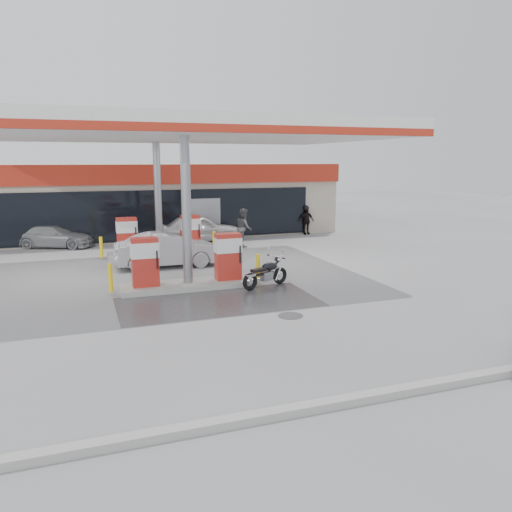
{
  "coord_description": "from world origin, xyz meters",
  "views": [
    {
      "loc": [
        -3.34,
        -14.09,
        4.23
      ],
      "look_at": [
        1.95,
        0.68,
        1.2
      ],
      "focal_mm": 35.0,
      "sensor_mm": 36.0,
      "label": 1
    }
  ],
  "objects_px": {
    "parked_car_left": "(55,236)",
    "sedan_white": "(199,228)",
    "parked_car_right": "(241,222)",
    "pump_island_near": "(188,267)",
    "hatchback_silver": "(168,250)",
    "attendant": "(244,228)",
    "biker_walking": "(306,221)",
    "pump_island_far": "(160,240)",
    "parked_motorcycle": "(266,274)"
  },
  "relations": [
    {
      "from": "parked_car_left",
      "to": "sedan_white",
      "type": "bearing_deg",
      "value": -73.12
    },
    {
      "from": "parked_car_left",
      "to": "parked_car_right",
      "type": "bearing_deg",
      "value": -55.63
    },
    {
      "from": "pump_island_near",
      "to": "hatchback_silver",
      "type": "xyz_separation_m",
      "value": [
        -0.05,
        3.6,
        -0.02
      ]
    },
    {
      "from": "attendant",
      "to": "parked_car_left",
      "type": "height_order",
      "value": "attendant"
    },
    {
      "from": "sedan_white",
      "to": "biker_walking",
      "type": "relative_size",
      "value": 2.67
    },
    {
      "from": "hatchback_silver",
      "to": "sedan_white",
      "type": "bearing_deg",
      "value": -23.4
    },
    {
      "from": "parked_car_left",
      "to": "biker_walking",
      "type": "bearing_deg",
      "value": -67.5
    },
    {
      "from": "pump_island_far",
      "to": "hatchback_silver",
      "type": "xyz_separation_m",
      "value": [
        -0.05,
        -2.4,
        -0.02
      ]
    },
    {
      "from": "pump_island_near",
      "to": "attendant",
      "type": "height_order",
      "value": "attendant"
    },
    {
      "from": "parked_motorcycle",
      "to": "sedan_white",
      "type": "relative_size",
      "value": 0.44
    },
    {
      "from": "attendant",
      "to": "parked_car_left",
      "type": "xyz_separation_m",
      "value": [
        -8.79,
        3.0,
        -0.41
      ]
    },
    {
      "from": "hatchback_silver",
      "to": "parked_car_right",
      "type": "xyz_separation_m",
      "value": [
        5.81,
        8.4,
        -0.08
      ]
    },
    {
      "from": "hatchback_silver",
      "to": "parked_car_right",
      "type": "bearing_deg",
      "value": -33.13
    },
    {
      "from": "sedan_white",
      "to": "parked_car_right",
      "type": "distance_m",
      "value": 4.26
    },
    {
      "from": "pump_island_far",
      "to": "sedan_white",
      "type": "height_order",
      "value": "pump_island_far"
    },
    {
      "from": "pump_island_near",
      "to": "parked_motorcycle",
      "type": "distance_m",
      "value": 2.64
    },
    {
      "from": "attendant",
      "to": "parked_car_right",
      "type": "distance_m",
      "value": 5.22
    },
    {
      "from": "pump_island_near",
      "to": "hatchback_silver",
      "type": "bearing_deg",
      "value": 90.74
    },
    {
      "from": "pump_island_near",
      "to": "sedan_white",
      "type": "relative_size",
      "value": 1.22
    },
    {
      "from": "attendant",
      "to": "parked_car_left",
      "type": "bearing_deg",
      "value": 79.84
    },
    {
      "from": "pump_island_far",
      "to": "parked_car_left",
      "type": "bearing_deg",
      "value": 138.37
    },
    {
      "from": "parked_car_left",
      "to": "parked_car_right",
      "type": "height_order",
      "value": "parked_car_right"
    },
    {
      "from": "parked_car_right",
      "to": "biker_walking",
      "type": "xyz_separation_m",
      "value": [
        3.24,
        -2.2,
        0.17
      ]
    },
    {
      "from": "pump_island_far",
      "to": "parked_car_left",
      "type": "height_order",
      "value": "pump_island_far"
    },
    {
      "from": "pump_island_near",
      "to": "sedan_white",
      "type": "xyz_separation_m",
      "value": [
        2.56,
        9.2,
        0.01
      ]
    },
    {
      "from": "parked_motorcycle",
      "to": "hatchback_silver",
      "type": "height_order",
      "value": "hatchback_silver"
    },
    {
      "from": "sedan_white",
      "to": "hatchback_silver",
      "type": "bearing_deg",
      "value": 156.76
    },
    {
      "from": "pump_island_far",
      "to": "attendant",
      "type": "relative_size",
      "value": 2.7
    },
    {
      "from": "parked_car_left",
      "to": "biker_walking",
      "type": "height_order",
      "value": "biker_walking"
    },
    {
      "from": "parked_motorcycle",
      "to": "parked_car_left",
      "type": "height_order",
      "value": "parked_car_left"
    },
    {
      "from": "parked_motorcycle",
      "to": "biker_walking",
      "type": "relative_size",
      "value": 1.19
    },
    {
      "from": "hatchback_silver",
      "to": "parked_car_left",
      "type": "distance_m",
      "value": 7.8
    },
    {
      "from": "hatchback_silver",
      "to": "parked_car_right",
      "type": "relative_size",
      "value": 0.95
    },
    {
      "from": "pump_island_far",
      "to": "hatchback_silver",
      "type": "relative_size",
      "value": 1.23
    },
    {
      "from": "parked_motorcycle",
      "to": "sedan_white",
      "type": "xyz_separation_m",
      "value": [
        0.05,
        9.98,
        0.27
      ]
    },
    {
      "from": "hatchback_silver",
      "to": "parked_car_left",
      "type": "height_order",
      "value": "hatchback_silver"
    },
    {
      "from": "parked_car_left",
      "to": "biker_walking",
      "type": "relative_size",
      "value": 2.38
    },
    {
      "from": "sedan_white",
      "to": "attendant",
      "type": "distance_m",
      "value": 2.81
    },
    {
      "from": "pump_island_near",
      "to": "biker_walking",
      "type": "relative_size",
      "value": 3.26
    },
    {
      "from": "pump_island_near",
      "to": "pump_island_far",
      "type": "height_order",
      "value": "same"
    },
    {
      "from": "pump_island_far",
      "to": "parked_car_right",
      "type": "bearing_deg",
      "value": 46.16
    },
    {
      "from": "parked_motorcycle",
      "to": "biker_walking",
      "type": "bearing_deg",
      "value": 37.46
    },
    {
      "from": "attendant",
      "to": "pump_island_far",
      "type": "bearing_deg",
      "value": 111.8
    },
    {
      "from": "parked_car_right",
      "to": "biker_walking",
      "type": "distance_m",
      "value": 3.92
    },
    {
      "from": "sedan_white",
      "to": "parked_car_right",
      "type": "height_order",
      "value": "sedan_white"
    },
    {
      "from": "parked_car_left",
      "to": "pump_island_far",
      "type": "bearing_deg",
      "value": -108.29
    },
    {
      "from": "pump_island_near",
      "to": "biker_walking",
      "type": "bearing_deg",
      "value": 47.44
    },
    {
      "from": "parked_motorcycle",
      "to": "attendant",
      "type": "relative_size",
      "value": 0.98
    },
    {
      "from": "attendant",
      "to": "parked_motorcycle",
      "type": "bearing_deg",
      "value": 175.74
    },
    {
      "from": "pump_island_far",
      "to": "attendant",
      "type": "xyz_separation_m",
      "value": [
        4.29,
        1.0,
        0.24
      ]
    }
  ]
}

